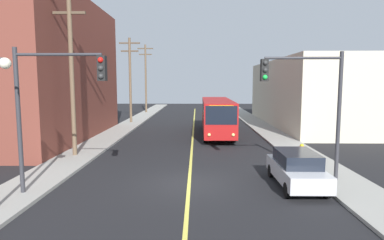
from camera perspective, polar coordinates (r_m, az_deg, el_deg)
name	(u,v)px	position (r m, az deg, el deg)	size (l,w,h in m)	color
ground_plane	(189,184)	(15.64, -0.51, -11.06)	(120.00, 120.00, 0.00)	black
sidewalk_left	(99,143)	(26.45, -15.91, -3.87)	(2.50, 90.00, 0.15)	gray
sidewalk_right	(286,143)	(26.25, 16.10, -3.96)	(2.50, 90.00, 0.15)	gray
lane_stripe_center	(193,134)	(30.28, 0.17, -2.47)	(0.16, 60.00, 0.01)	#D8CC4C
building_left_brick	(30,70)	(30.40, -26.51, 7.81)	(10.00, 17.93, 11.56)	brown
building_right_warehouse	(323,93)	(39.27, 22.02, 4.35)	(12.00, 22.48, 7.16)	beige
city_bus	(217,115)	(30.07, 4.37, 0.93)	(2.63, 12.17, 3.20)	maroon
parked_car_silver	(297,168)	(15.74, 17.83, -8.07)	(1.82, 4.40, 1.62)	#B7B7BC
utility_pole_near	(71,65)	(21.80, -20.36, 8.99)	(2.40, 0.28, 10.33)	brown
utility_pole_mid	(130,76)	(38.71, -10.78, 7.54)	(2.40, 0.28, 9.72)	brown
utility_pole_far	(146,75)	(51.71, -8.11, 7.73)	(2.40, 0.28, 10.49)	brown
traffic_signal_left_corner	(55,93)	(14.36, -22.91, 4.34)	(3.75, 0.48, 6.00)	#2D2D33
traffic_signal_right_corner	(307,92)	(15.93, 19.42, 4.64)	(3.75, 0.48, 6.00)	#2D2D33
fire_hydrant	(302,150)	(21.31, 18.65, -5.04)	(0.44, 0.26, 0.84)	red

